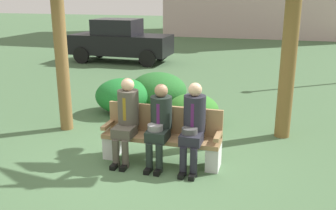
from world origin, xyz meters
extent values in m
plane|color=#466743|center=(0.00, 0.00, 0.00)|extent=(80.00, 80.00, 0.00)
cube|color=#99754C|center=(0.27, 0.17, 0.42)|extent=(1.91, 0.44, 0.07)
cube|color=#99754C|center=(0.27, 0.36, 0.68)|extent=(1.91, 0.06, 0.45)
cube|color=#99754C|center=(-0.64, 0.17, 0.55)|extent=(0.08, 0.44, 0.06)
cube|color=#99754C|center=(1.18, 0.17, 0.55)|extent=(0.08, 0.44, 0.06)
cube|color=silver|center=(-0.58, 0.17, 0.19)|extent=(0.20, 0.37, 0.38)
cube|color=silver|center=(1.12, 0.17, 0.19)|extent=(0.20, 0.37, 0.38)
cube|color=#4C473D|center=(-0.29, 0.00, 0.53)|extent=(0.32, 0.38, 0.16)
cylinder|color=#4C473D|center=(-0.37, -0.19, 0.23)|extent=(0.11, 0.11, 0.45)
cylinder|color=#4C473D|center=(-0.21, -0.19, 0.23)|extent=(0.11, 0.11, 0.45)
cube|color=black|center=(-0.37, -0.25, 0.04)|extent=(0.09, 0.22, 0.07)
cube|color=black|center=(-0.21, -0.25, 0.04)|extent=(0.09, 0.22, 0.07)
cylinder|color=#4C473D|center=(-0.29, 0.19, 0.87)|extent=(0.34, 0.34, 0.58)
cube|color=olive|center=(-0.29, 0.02, 0.89)|extent=(0.05, 0.01, 0.37)
sphere|color=tan|center=(-0.29, 0.19, 1.25)|extent=(0.21, 0.21, 0.21)
cube|color=#1E2823|center=(0.27, 0.00, 0.53)|extent=(0.32, 0.38, 0.16)
cylinder|color=#1E2823|center=(0.19, -0.19, 0.23)|extent=(0.11, 0.11, 0.45)
cylinder|color=#1E2823|center=(0.35, -0.19, 0.23)|extent=(0.11, 0.11, 0.45)
cube|color=black|center=(0.19, -0.25, 0.04)|extent=(0.09, 0.22, 0.07)
cube|color=black|center=(0.35, -0.25, 0.04)|extent=(0.09, 0.22, 0.07)
cylinder|color=#1E2823|center=(0.27, 0.19, 0.84)|extent=(0.34, 0.34, 0.52)
cube|color=#4C1951|center=(0.27, 0.02, 0.86)|extent=(0.05, 0.01, 0.33)
sphere|color=#9E7556|center=(0.27, 0.19, 1.19)|extent=(0.21, 0.21, 0.21)
cylinder|color=gray|center=(0.24, -0.02, 0.66)|extent=(0.24, 0.24, 0.09)
cube|color=#23232D|center=(0.81, 0.00, 0.53)|extent=(0.32, 0.38, 0.16)
cylinder|color=#23232D|center=(0.73, -0.19, 0.23)|extent=(0.11, 0.11, 0.45)
cylinder|color=#23232D|center=(0.89, -0.19, 0.23)|extent=(0.11, 0.11, 0.45)
cube|color=black|center=(0.73, -0.25, 0.04)|extent=(0.09, 0.22, 0.07)
cube|color=black|center=(0.89, -0.25, 0.04)|extent=(0.09, 0.22, 0.07)
cylinder|color=#23232D|center=(0.81, 0.19, 0.86)|extent=(0.34, 0.34, 0.57)
cube|color=#4C1951|center=(0.81, 0.02, 0.88)|extent=(0.05, 0.01, 0.36)
sphere|color=tan|center=(0.81, 0.19, 1.24)|extent=(0.21, 0.21, 0.21)
cylinder|color=#444444|center=(0.78, -0.02, 0.66)|extent=(0.24, 0.24, 0.09)
cylinder|color=brown|center=(-2.03, 1.14, 1.74)|extent=(0.25, 0.25, 3.47)
cylinder|color=brown|center=(2.16, 1.92, 1.87)|extent=(0.28, 0.28, 3.74)
ellipsoid|color=#1E742D|center=(-1.36, 2.48, 0.39)|extent=(1.26, 1.15, 0.79)
ellipsoid|color=#347D2A|center=(0.38, 2.06, 0.33)|extent=(1.06, 0.97, 0.66)
ellipsoid|color=#276A2A|center=(-0.70, 3.08, 0.42)|extent=(1.35, 1.24, 0.85)
cube|color=black|center=(-4.00, 8.68, 0.70)|extent=(3.92, 1.61, 0.76)
cube|color=black|center=(-4.15, 8.68, 1.38)|extent=(1.72, 1.38, 0.60)
cylinder|color=black|center=(-2.62, 9.45, 0.32)|extent=(0.64, 0.15, 0.64)
cylinder|color=black|center=(-2.64, 7.89, 0.32)|extent=(0.64, 0.15, 0.64)
cylinder|color=black|center=(-5.35, 9.48, 0.32)|extent=(0.64, 0.15, 0.64)
cylinder|color=black|center=(-5.37, 7.92, 0.32)|extent=(0.64, 0.15, 0.64)
camera|label=1|loc=(1.95, -5.24, 2.64)|focal=40.49mm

